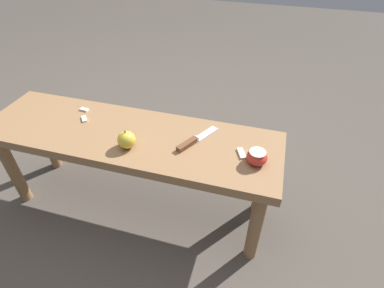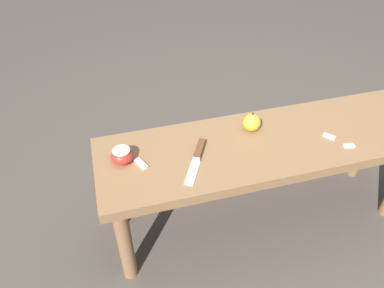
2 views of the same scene
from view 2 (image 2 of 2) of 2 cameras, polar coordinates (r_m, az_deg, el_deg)
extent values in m
plane|color=#4C443D|center=(1.74, 9.58, -10.86)|extent=(8.00, 8.00, 0.00)
cube|color=olive|center=(1.44, 11.45, -0.16)|extent=(1.28, 0.38, 0.04)
cylinder|color=olive|center=(1.41, -10.18, -14.59)|extent=(0.05, 0.05, 0.41)
cylinder|color=olive|center=(1.58, -11.41, -7.00)|extent=(0.05, 0.05, 0.41)
cylinder|color=olive|center=(1.94, 24.71, 0.24)|extent=(0.05, 0.05, 0.41)
cube|color=silver|center=(1.27, 0.08, -4.36)|extent=(0.09, 0.12, 0.00)
cube|color=silver|center=(1.31, 0.68, -2.31)|extent=(0.03, 0.02, 0.02)
cube|color=brown|center=(1.34, 1.15, -0.83)|extent=(0.07, 0.10, 0.02)
sphere|color=gold|center=(1.44, 9.08, 3.29)|extent=(0.07, 0.07, 0.07)
cylinder|color=#4C3319|center=(1.42, 9.24, 4.51)|extent=(0.00, 0.00, 0.01)
ellipsoid|color=red|center=(1.32, -10.62, -1.78)|extent=(0.08, 0.08, 0.05)
cylinder|color=silver|center=(1.30, -10.76, -0.97)|extent=(0.06, 0.06, 0.00)
cube|color=silver|center=(1.48, 22.83, -0.25)|extent=(0.04, 0.02, 0.01)
cube|color=silver|center=(1.50, 20.18, 1.12)|extent=(0.04, 0.05, 0.01)
cube|color=silver|center=(1.31, -7.78, -2.93)|extent=(0.05, 0.06, 0.01)
camera|label=1|loc=(1.84, -17.91, 35.00)|focal=28.00mm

